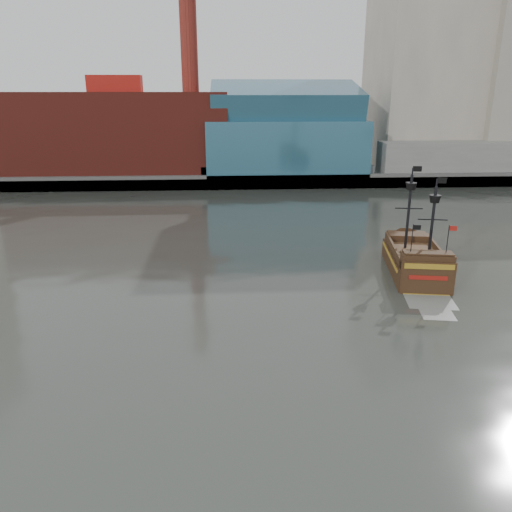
{
  "coord_description": "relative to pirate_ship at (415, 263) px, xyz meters",
  "views": [
    {
      "loc": [
        -1.47,
        -28.22,
        16.97
      ],
      "look_at": [
        0.89,
        11.1,
        4.0
      ],
      "focal_mm": 35.0,
      "sensor_mm": 36.0,
      "label": 1
    }
  ],
  "objects": [
    {
      "name": "skyline",
      "position": [
        -11.67,
        67.61,
        23.56
      ],
      "size": [
        149.0,
        45.0,
        62.0
      ],
      "color": "brown",
      "rests_on": "promenade_far"
    },
    {
      "name": "pirate_ship",
      "position": [
        0.0,
        0.0,
        0.0
      ],
      "size": [
        6.73,
        15.22,
        11.0
      ],
      "rotation": [
        0.0,
        0.0,
        -0.17
      ],
      "color": "black",
      "rests_on": "ground"
    },
    {
      "name": "ground",
      "position": [
        -16.88,
        -16.96,
        -1.0
      ],
      "size": [
        400.0,
        400.0,
        0.0
      ],
      "primitive_type": "plane",
      "color": "#262924",
      "rests_on": "ground"
    },
    {
      "name": "seawall",
      "position": [
        -16.88,
        45.54,
        0.3
      ],
      "size": [
        220.0,
        1.0,
        2.6
      ],
      "primitive_type": "cube",
      "color": "#4C4C49",
      "rests_on": "ground"
    },
    {
      "name": "promenade_far",
      "position": [
        -16.88,
        75.04,
        0.0
      ],
      "size": [
        220.0,
        60.0,
        2.0
      ],
      "primitive_type": "cube",
      "color": "slate",
      "rests_on": "ground"
    }
  ]
}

